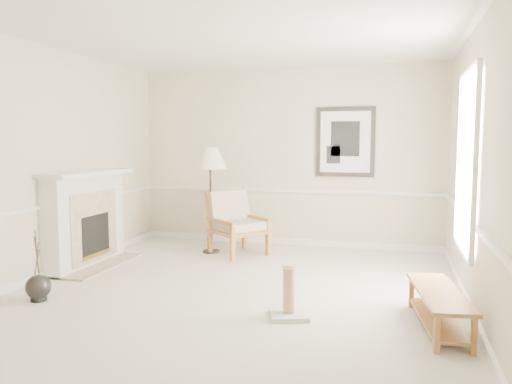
# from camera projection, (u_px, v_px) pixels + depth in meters

# --- Properties ---
(ground) EXTENTS (5.50, 5.50, 0.00)m
(ground) POSITION_uv_depth(u_px,v_px,m) (235.00, 291.00, 5.70)
(ground) COLOR silver
(ground) RESTS_ON ground
(room) EXTENTS (5.04, 5.54, 2.92)m
(room) POSITION_uv_depth(u_px,v_px,m) (248.00, 127.00, 5.55)
(room) COLOR beige
(room) RESTS_ON ground
(fireplace) EXTENTS (0.64, 1.64, 1.31)m
(fireplace) POSITION_uv_depth(u_px,v_px,m) (86.00, 219.00, 6.84)
(fireplace) COLOR white
(fireplace) RESTS_ON ground
(floor_vase) EXTENTS (0.27, 0.27, 0.78)m
(floor_vase) POSITION_uv_depth(u_px,v_px,m) (38.00, 288.00, 5.36)
(floor_vase) COLOR black
(floor_vase) RESTS_ON ground
(armchair) EXTENTS (1.05, 1.04, 0.96)m
(armchair) POSITION_uv_depth(u_px,v_px,m) (235.00, 220.00, 7.62)
(armchair) COLOR olive
(armchair) RESTS_ON ground
(floor_lamp) EXTENTS (0.59, 0.59, 1.61)m
(floor_lamp) POSITION_uv_depth(u_px,v_px,m) (210.00, 161.00, 7.57)
(floor_lamp) COLOR black
(floor_lamp) RESTS_ON ground
(bench) EXTENTS (0.55, 1.29, 0.36)m
(bench) POSITION_uv_depth(u_px,v_px,m) (439.00, 303.00, 4.55)
(bench) COLOR olive
(bench) RESTS_ON ground
(scratching_post) EXTENTS (0.47, 0.47, 0.53)m
(scratching_post) POSITION_uv_depth(u_px,v_px,m) (289.00, 300.00, 4.86)
(scratching_post) COLOR white
(scratching_post) RESTS_ON ground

